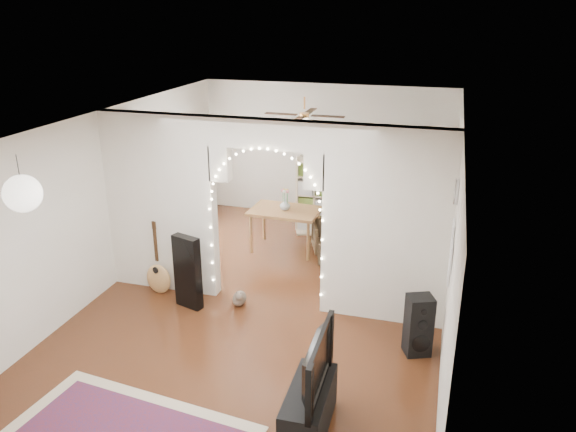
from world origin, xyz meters
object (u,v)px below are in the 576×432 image
(bookcase, at_px, (334,196))
(dining_chair_left, at_px, (330,237))
(acoustic_guitar, at_px, (158,267))
(dining_table, at_px, (285,214))
(dining_chair_right, at_px, (336,253))
(media_console, at_px, (309,409))
(floor_speaker, at_px, (419,326))

(bookcase, height_order, dining_chair_left, bookcase)
(acoustic_guitar, bearing_deg, dining_table, 76.24)
(acoustic_guitar, xyz_separation_m, dining_chair_left, (2.16, 2.22, -0.15))
(acoustic_guitar, xyz_separation_m, bookcase, (2.02, 3.17, 0.30))
(dining_chair_left, bearing_deg, acoustic_guitar, -154.51)
(dining_chair_right, bearing_deg, media_console, -74.72)
(acoustic_guitar, xyz_separation_m, dining_table, (1.37, 2.10, 0.25))
(dining_chair_left, bearing_deg, bookcase, 78.25)
(acoustic_guitar, bearing_deg, bookcase, 76.71)
(dining_chair_right, bearing_deg, bookcase, 111.43)
(bookcase, bearing_deg, acoustic_guitar, -141.35)
(dining_chair_right, bearing_deg, floor_speaker, -48.46)
(floor_speaker, distance_m, dining_table, 3.63)
(media_console, bearing_deg, dining_chair_left, 98.31)
(floor_speaker, relative_size, dining_chair_left, 1.28)
(dining_table, distance_m, dining_chair_right, 1.18)
(dining_chair_left, bearing_deg, dining_chair_right, -87.78)
(floor_speaker, height_order, dining_table, floor_speaker)
(acoustic_guitar, distance_m, floor_speaker, 3.89)
(acoustic_guitar, xyz_separation_m, dining_chair_right, (2.38, 1.70, -0.21))
(acoustic_guitar, height_order, media_console, acoustic_guitar)
(bookcase, distance_m, dining_table, 1.25)
(bookcase, bearing_deg, floor_speaker, -82.28)
(media_console, height_order, dining_chair_left, dining_chair_left)
(bookcase, bearing_deg, dining_chair_left, -100.30)
(dining_chair_right, bearing_deg, acoustic_guitar, -136.62)
(bookcase, distance_m, dining_chair_right, 1.59)
(acoustic_guitar, bearing_deg, floor_speaker, 11.64)
(floor_speaker, distance_m, bookcase, 4.13)
(floor_speaker, relative_size, media_console, 0.79)
(floor_speaker, xyz_separation_m, dining_chair_right, (-1.48, 2.22, -0.17))
(floor_speaker, bearing_deg, dining_chair_left, 99.11)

